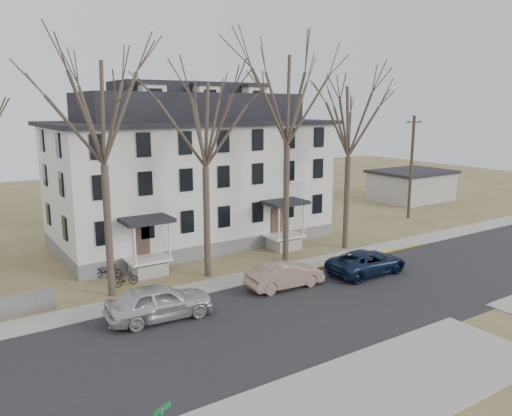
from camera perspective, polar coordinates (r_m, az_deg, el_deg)
ground at (r=26.97m, az=14.35°, el=-11.31°), size 120.00×120.00×0.00m
main_road at (r=28.24m, az=11.32°, el=-10.10°), size 120.00×10.00×0.04m
far_sidewalk at (r=32.49m, az=3.86°, el=-6.98°), size 120.00×2.00×0.08m
near_sidewalk_left at (r=18.77m, az=8.58°, el=-21.89°), size 20.00×5.00×0.08m
yellow_curb at (r=34.98m, az=11.35°, el=-5.83°), size 14.00×0.25×0.06m
boarding_house at (r=38.61m, az=-7.39°, el=4.11°), size 20.80×12.36×12.05m
distant_building at (r=58.33m, az=17.32°, el=2.50°), size 8.50×6.50×3.35m
tree_far_left at (r=27.42m, az=-17.34°, el=11.11°), size 8.40×8.40×13.72m
tree_mid_left at (r=29.66m, az=-5.89°, el=10.12°), size 7.80×7.80×12.74m
tree_center at (r=32.86m, az=3.62°, el=12.88°), size 9.00×9.00×14.70m
tree_mid_right at (r=36.42m, az=10.65°, el=10.24°), size 7.80×7.80×12.74m
utility_pole_far at (r=48.39m, az=17.33°, el=4.61°), size 2.00×0.28×9.50m
car_silver at (r=25.30m, az=-10.96°, el=-10.53°), size 5.40×2.55×1.78m
car_tan at (r=29.00m, az=3.31°, el=-7.70°), size 4.70×1.89×1.52m
car_navy at (r=32.03m, az=12.56°, el=-6.11°), size 5.36×2.50×1.49m
bicycle_left at (r=31.93m, az=-16.61°, el=-6.92°), size 1.80×1.46×0.92m
bicycle_right at (r=30.23m, az=-14.67°, el=-7.88°), size 1.51×0.48×0.90m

